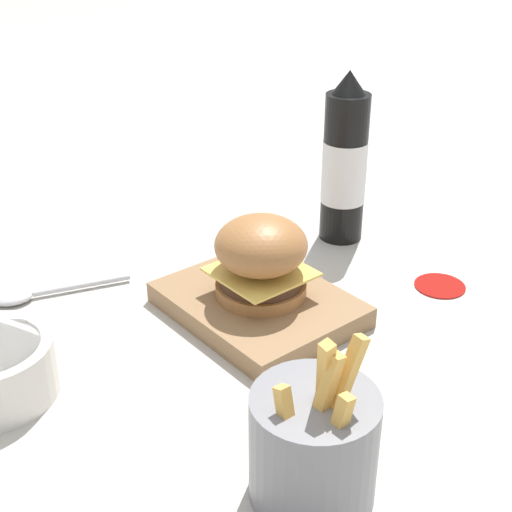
{
  "coord_description": "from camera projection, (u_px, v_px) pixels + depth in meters",
  "views": [
    {
      "loc": [
        0.55,
        -0.45,
        0.45
      ],
      "look_at": [
        -0.0,
        0.01,
        0.08
      ],
      "focal_mm": 50.0,
      "sensor_mm": 36.0,
      "label": 1
    }
  ],
  "objects": [
    {
      "name": "spoon",
      "position": [
        29.0,
        295.0,
        0.87
      ],
      "size": [
        0.07,
        0.16,
        0.01
      ],
      "rotation": [
        0.0,
        0.0,
        4.39
      ],
      "color": "#B2B2B7",
      "rests_on": "ground_plane"
    },
    {
      "name": "ground_plane",
      "position": [
        253.0,
        316.0,
        0.84
      ],
      "size": [
        6.0,
        6.0,
        0.0
      ],
      "primitive_type": "plane",
      "color": "#B7B2A8"
    },
    {
      "name": "fries_basket",
      "position": [
        314.0,
        445.0,
        0.57
      ],
      "size": [
        0.1,
        0.1,
        0.16
      ],
      "color": "slate",
      "rests_on": "ground_plane"
    },
    {
      "name": "serving_board",
      "position": [
        256.0,
        303.0,
        0.84
      ],
      "size": [
        0.22,
        0.17,
        0.03
      ],
      "color": "olive",
      "rests_on": "ground_plane"
    },
    {
      "name": "ketchup_bottle",
      "position": [
        344.0,
        165.0,
        0.97
      ],
      "size": [
        0.06,
        0.06,
        0.24
      ],
      "color": "black",
      "rests_on": "ground_plane"
    },
    {
      "name": "ketchup_puddle",
      "position": [
        440.0,
        285.0,
        0.9
      ],
      "size": [
        0.06,
        0.06,
        0.0
      ],
      "color": "#9E140F",
      "rests_on": "ground_plane"
    },
    {
      "name": "burger",
      "position": [
        261.0,
        257.0,
        0.81
      ],
      "size": [
        0.11,
        0.11,
        0.1
      ],
      "color": "#9E6638",
      "rests_on": "serving_board"
    }
  ]
}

